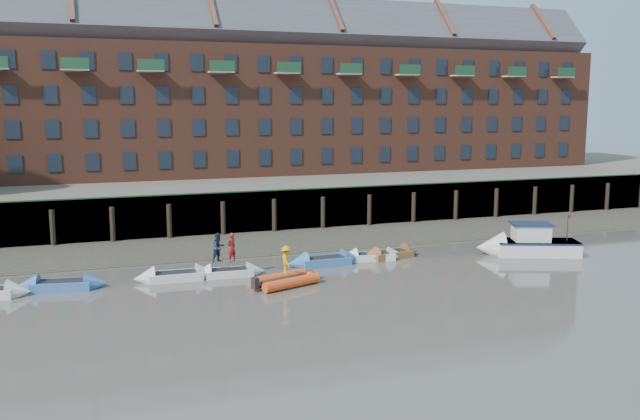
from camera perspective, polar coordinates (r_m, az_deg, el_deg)
name	(u,v)px	position (r m, az deg, el deg)	size (l,w,h in m)	color
ground	(357,318)	(32.04, 3.16, -9.08)	(220.00, 220.00, 0.00)	#58544E
foreshore	(261,243)	(48.61, -4.95, -2.82)	(110.00, 8.00, 0.50)	#3D382F
mud_band	(274,253)	(45.40, -3.89, -3.66)	(110.00, 1.60, 0.10)	#4C4336
river_wall	(247,212)	(52.51, -6.16, -0.19)	(110.00, 1.23, 3.30)	#2D2A26
bank_terrace	(215,191)	(65.72, -8.87, 1.61)	(110.00, 28.00, 3.20)	#5E594D
apartment_terrace	(210,72)	(66.23, -9.27, 11.39)	(80.60, 15.56, 20.98)	brown
rowboat_1	(62,285)	(39.22, -20.91, -5.91)	(4.91, 2.14, 1.38)	#366AAC
rowboat_2	(176,276)	(39.36, -12.06, -5.46)	(4.68, 1.46, 1.35)	silver
rowboat_3	(229,273)	(39.73, -7.69, -5.24)	(4.29, 1.46, 1.23)	silver
rowboat_4	(325,261)	(42.07, 0.40, -4.31)	(4.87, 1.55, 1.40)	#366AAC
rowboat_5	(372,256)	(43.54, 4.44, -3.92)	(4.38, 1.87, 1.23)	silver
rowboat_6	(391,254)	(44.15, 5.96, -3.74)	(4.65, 2.16, 1.30)	brown
rib_tender	(287,280)	(37.53, -2.79, -5.90)	(3.95, 2.90, 0.67)	#E74A18
motor_launch	(520,245)	(46.62, 16.50, -2.80)	(6.96, 4.39, 2.73)	silver
person_rower_a	(231,247)	(39.51, -7.47, -3.14)	(0.62, 0.41, 1.71)	maroon
person_rower_b	(219,248)	(39.55, -8.53, -3.14)	(0.83, 0.65, 1.71)	#19233F
person_rib_crew	(286,260)	(37.18, -2.85, -4.24)	(1.04, 0.60, 1.60)	orange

